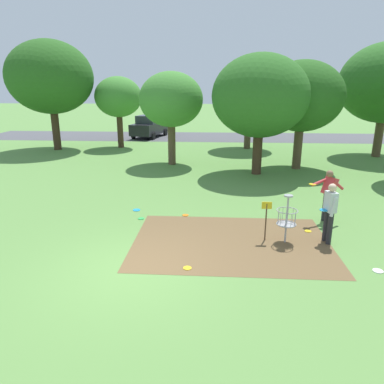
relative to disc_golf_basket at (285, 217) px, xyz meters
name	(u,v)px	position (x,y,z in m)	size (l,w,h in m)	color
ground_plane	(133,270)	(-3.86, -1.85, -0.75)	(160.00, 160.00, 0.00)	#5B8942
dirt_tee_pad	(231,242)	(-1.45, -0.09, -0.75)	(5.49, 3.86, 0.01)	brown
disc_golf_basket	(285,217)	(0.00, 0.00, 0.00)	(0.98, 0.58, 1.39)	#9E9EA3
player_foreground_watching	(329,192)	(1.66, 1.68, 0.23)	(1.16, 0.52, 1.71)	#232328
player_throwing	(330,210)	(1.22, 0.07, 0.21)	(0.43, 0.49, 1.71)	#232328
frisbee_near_basket	(141,219)	(-4.36, 1.53, -0.74)	(0.21, 0.21, 0.02)	green
frisbee_by_tee	(308,231)	(0.90, 0.81, -0.74)	(0.20, 0.20, 0.02)	gold
frisbee_mid_grass	(137,210)	(-4.68, 2.36, -0.74)	(0.25, 0.25, 0.02)	#1E93DB
frisbee_far_left	(378,271)	(1.97, -1.53, -0.74)	(0.24, 0.24, 0.02)	white
frisbee_far_right	(185,215)	(-2.91, 1.94, -0.74)	(0.21, 0.21, 0.02)	orange
frisbee_scattered_a	(187,268)	(-2.57, -1.69, -0.74)	(0.20, 0.20, 0.02)	gold
tree_near_left	(171,100)	(-4.35, 10.12, 2.74)	(3.42, 3.42, 4.97)	brown
tree_near_right	(50,77)	(-12.78, 14.36, 3.98)	(5.52, 5.52, 7.10)	#422D1E
tree_mid_left	(250,87)	(0.28, 15.67, 3.40)	(4.18, 4.18, 5.95)	brown
tree_mid_center	(118,97)	(-8.65, 15.51, 2.70)	(3.21, 3.21, 4.85)	#422D1E
tree_far_center	(260,96)	(0.13, 8.14, 2.99)	(4.58, 4.58, 5.71)	#422D1E
tree_far_right	(302,97)	(2.37, 9.46, 2.94)	(4.14, 4.14, 5.47)	brown
parking_lot_strip	(193,137)	(-3.86, 21.30, -0.75)	(36.00, 6.00, 0.01)	#4C4C51
parked_car_leftmost	(150,126)	(-7.53, 20.83, 0.17)	(2.77, 4.51, 1.84)	black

